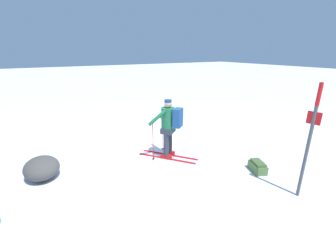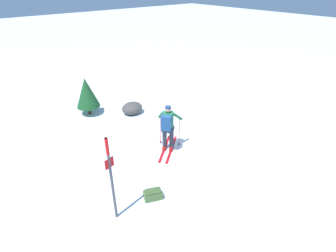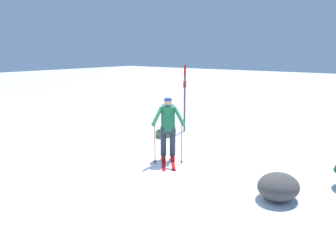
# 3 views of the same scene
# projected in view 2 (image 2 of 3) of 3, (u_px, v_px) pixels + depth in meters

# --- Properties ---
(ground_plane) EXTENTS (80.00, 80.00, 0.00)m
(ground_plane) POSITION_uv_depth(u_px,v_px,m) (169.00, 136.00, 10.03)
(ground_plane) COLOR white
(skier) EXTENTS (1.53, 1.32, 1.67)m
(skier) POSITION_uv_depth(u_px,v_px,m) (168.00, 125.00, 8.74)
(skier) COLOR red
(skier) RESTS_ON ground_plane
(dropped_backpack) EXTENTS (0.56, 0.45, 0.27)m
(dropped_backpack) POSITION_uv_depth(u_px,v_px,m) (153.00, 195.00, 7.14)
(dropped_backpack) COLOR #4C6B38
(dropped_backpack) RESTS_ON ground_plane
(trail_marker) EXTENTS (0.24, 0.08, 2.36)m
(trail_marker) POSITION_uv_depth(u_px,v_px,m) (111.00, 174.00, 5.96)
(trail_marker) COLOR #4C4C51
(trail_marker) RESTS_ON ground_plane
(rock_boulder) EXTENTS (0.93, 0.79, 0.51)m
(rock_boulder) POSITION_uv_depth(u_px,v_px,m) (132.00, 108.00, 11.53)
(rock_boulder) COLOR #474442
(rock_boulder) RESTS_ON ground_plane
(pine_tree) EXTENTS (0.98, 0.98, 1.64)m
(pine_tree) POSITION_uv_depth(u_px,v_px,m) (87.00, 93.00, 11.15)
(pine_tree) COLOR #4C331E
(pine_tree) RESTS_ON ground_plane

